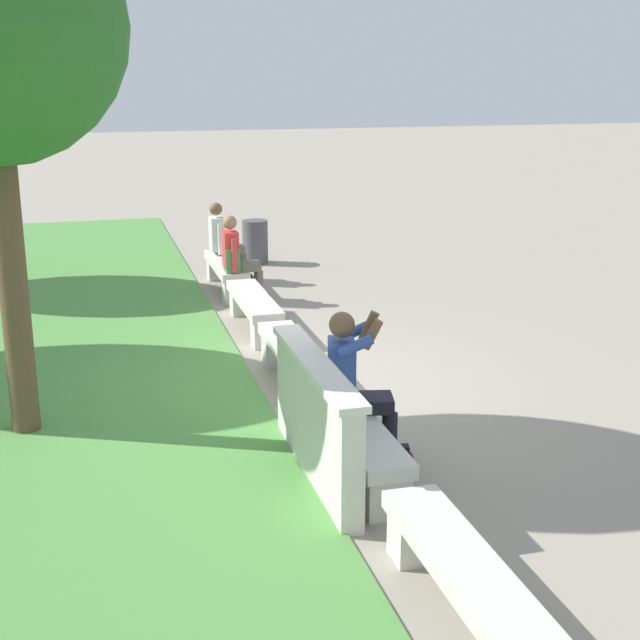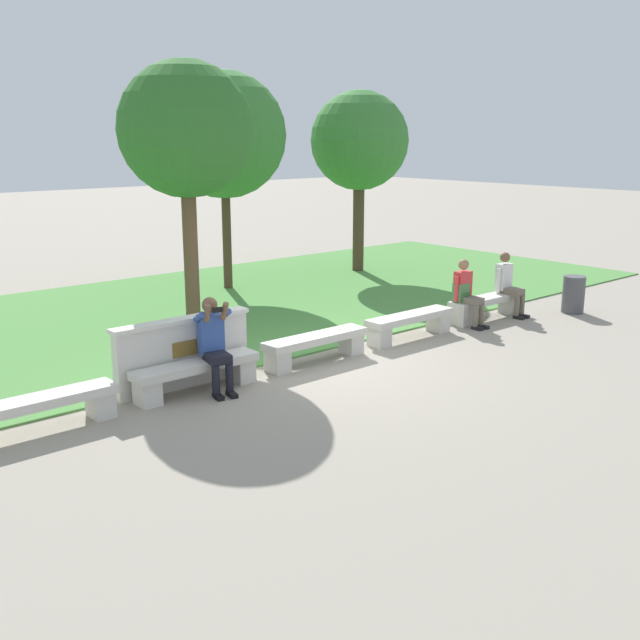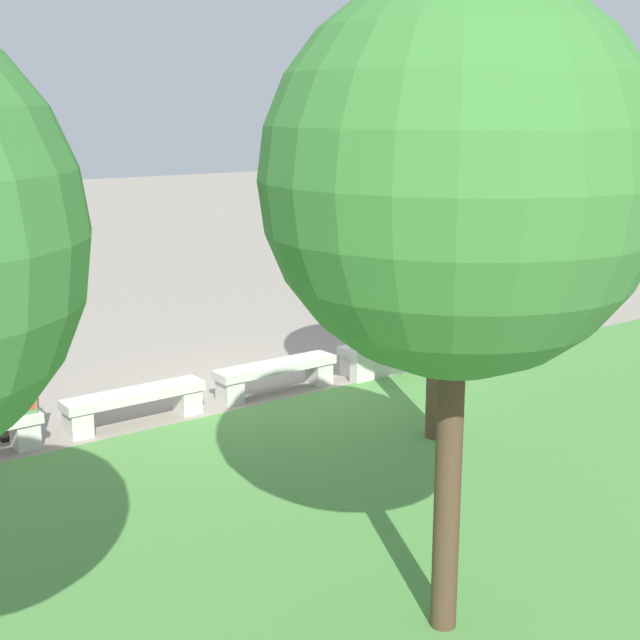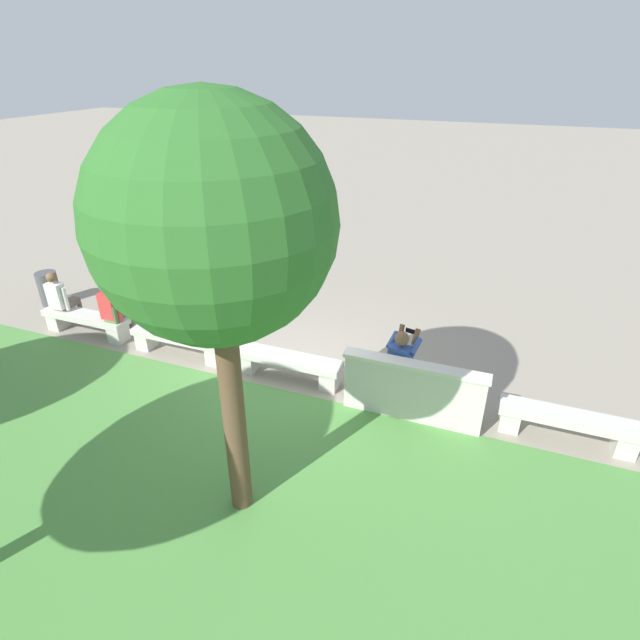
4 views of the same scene
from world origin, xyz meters
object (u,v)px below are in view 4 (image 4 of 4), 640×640
at_px(bench_main, 568,423).
at_px(bench_near, 416,391).
at_px(bench_end, 86,321).
at_px(trash_bin, 49,288).
at_px(bench_far, 180,341).
at_px(person_photographer, 403,362).
at_px(bench_mid, 288,364).
at_px(person_distant, 114,308).
at_px(tree_far_back, 214,225).
at_px(person_companion, 62,298).
at_px(backpack, 113,313).

xyz_separation_m(bench_main, bench_near, (2.19, 0.00, 0.00)).
distance_m(bench_near, bench_end, 6.58).
relative_size(bench_end, trash_bin, 2.52).
height_order(bench_far, person_photographer, person_photographer).
height_order(bench_near, trash_bin, trash_bin).
distance_m(bench_far, bench_end, 2.19).
distance_m(person_photographer, trash_bin, 8.16).
distance_m(bench_mid, bench_far, 2.19).
height_order(bench_mid, trash_bin, trash_bin).
bearing_deg(person_distant, bench_far, 177.43).
bearing_deg(tree_far_back, bench_main, -144.57).
bearing_deg(bench_mid, bench_far, 0.00).
bearing_deg(person_companion, bench_near, 179.47).
distance_m(person_photographer, tree_far_back, 4.20).
bearing_deg(trash_bin, bench_far, 168.57).
bearing_deg(trash_bin, bench_mid, 172.57).
height_order(bench_main, person_photographer, person_photographer).
bearing_deg(bench_main, bench_mid, 0.00).
height_order(bench_end, backpack, backpack).
bearing_deg(bench_end, backpack, 178.01).
xyz_separation_m(person_photographer, trash_bin, (8.12, -0.73, -0.36)).
distance_m(bench_mid, backpack, 3.64).
relative_size(person_distant, backpack, 2.94).
bearing_deg(person_photographer, backpack, 1.05).
height_order(bench_far, person_distant, person_distant).
bearing_deg(trash_bin, backpack, 161.93).
xyz_separation_m(bench_mid, backpack, (3.63, 0.03, 0.33)).
distance_m(person_companion, trash_bin, 1.45).
height_order(bench_main, person_companion, person_companion).
distance_m(bench_mid, tree_far_back, 4.29).
bearing_deg(backpack, bench_far, -178.95).
xyz_separation_m(bench_far, backpack, (1.44, 0.03, 0.33)).
xyz_separation_m(bench_main, person_photographer, (2.45, -0.08, 0.44)).
height_order(bench_mid, bench_end, same).
xyz_separation_m(person_photographer, backpack, (5.56, 0.10, -0.11)).
xyz_separation_m(person_companion, trash_bin, (1.21, -0.74, -0.30)).
bearing_deg(bench_mid, tree_far_back, 102.10).
distance_m(person_photographer, person_distant, 5.61).
relative_size(bench_near, backpack, 4.42).
bearing_deg(trash_bin, bench_near, 174.50).
xyz_separation_m(bench_near, tree_far_back, (1.61, 2.71, 3.28)).
relative_size(bench_far, trash_bin, 2.52).
relative_size(bench_near, person_companion, 1.50).
xyz_separation_m(bench_main, bench_mid, (4.38, 0.00, 0.00)).
xyz_separation_m(bench_main, bench_end, (8.77, 0.00, 0.00)).
distance_m(bench_far, person_photographer, 4.15).
relative_size(person_photographer, trash_bin, 1.76).
distance_m(bench_main, person_companion, 9.36).
bearing_deg(person_photographer, bench_end, 0.68).
xyz_separation_m(bench_end, trash_bin, (1.80, -0.81, 0.08)).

